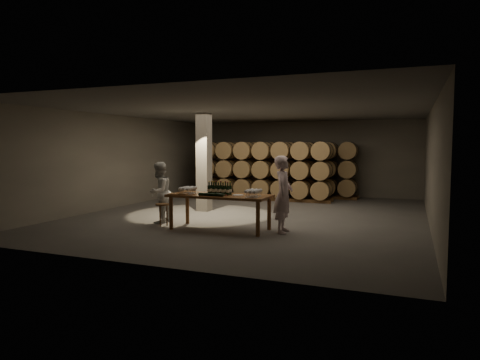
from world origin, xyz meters
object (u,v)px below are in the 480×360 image
at_px(plate, 238,195).
at_px(person_woman, 159,192).
at_px(stool, 162,208).
at_px(person_man, 283,194).
at_px(notebook_near, 183,194).
at_px(tasting_table, 220,199).
at_px(bottle_cluster, 220,190).

bearing_deg(plate, person_woman, 173.32).
xyz_separation_m(stool, person_man, (3.24, 0.34, 0.46)).
xyz_separation_m(notebook_near, person_woman, (-1.12, 0.66, -0.07)).
xyz_separation_m(notebook_near, stool, (-0.78, 0.26, -0.43)).
height_order(notebook_near, person_man, person_man).
bearing_deg(tasting_table, bottle_cluster, 130.16).
bearing_deg(stool, notebook_near, -18.37).
distance_m(notebook_near, person_woman, 1.31).
bearing_deg(bottle_cluster, person_man, 7.09).
relative_size(notebook_near, person_man, 0.12).
relative_size(stool, person_woman, 0.35).
distance_m(tasting_table, notebook_near, 0.94).
height_order(tasting_table, notebook_near, notebook_near).
height_order(tasting_table, bottle_cluster, bottle_cluster).
distance_m(bottle_cluster, plate, 0.53).
bearing_deg(notebook_near, plate, 9.79).
relative_size(bottle_cluster, plate, 2.19).
distance_m(person_man, person_woman, 3.59).
relative_size(notebook_near, stool, 0.39).
relative_size(tasting_table, bottle_cluster, 4.30).
bearing_deg(notebook_near, person_woman, 143.96).
relative_size(notebook_near, person_woman, 0.14).
distance_m(notebook_near, person_man, 2.54).
bearing_deg(person_man, plate, 95.96).
xyz_separation_m(tasting_table, person_woman, (-1.98, 0.28, 0.05)).
bearing_deg(bottle_cluster, person_woman, 172.38).
xyz_separation_m(tasting_table, plate, (0.50, -0.01, 0.11)).
bearing_deg(tasting_table, person_man, 7.85).
xyz_separation_m(plate, person_man, (1.11, 0.23, 0.04)).
bearing_deg(bottle_cluster, plate, -3.08).
bearing_deg(tasting_table, stool, -175.77).
height_order(plate, stool, plate).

